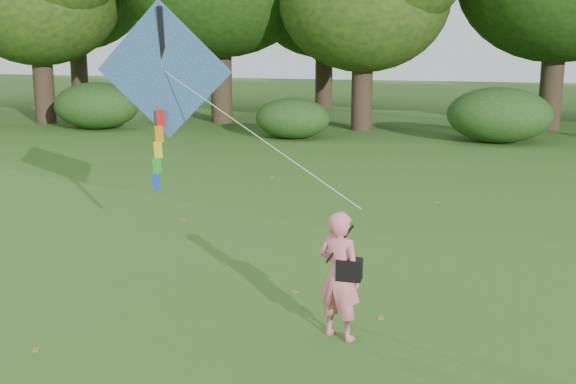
# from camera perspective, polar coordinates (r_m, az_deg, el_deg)

# --- Properties ---
(ground) EXTENTS (100.00, 100.00, 0.00)m
(ground) POSITION_cam_1_polar(r_m,az_deg,el_deg) (8.55, -1.07, -12.85)
(ground) COLOR #265114
(ground) RESTS_ON ground
(man_kite_flyer) EXTENTS (0.69, 0.58, 1.60)m
(man_kite_flyer) POSITION_cam_1_polar(r_m,az_deg,el_deg) (8.77, 4.11, -6.59)
(man_kite_flyer) COLOR #E66C7C
(man_kite_flyer) RESTS_ON ground
(crossbody_bag) EXTENTS (0.43, 0.20, 0.67)m
(crossbody_bag) POSITION_cam_1_polar(r_m,az_deg,el_deg) (8.69, 4.84, -6.05)
(crossbody_bag) COLOR black
(crossbody_bag) RESTS_ON ground
(flying_kite) EXTENTS (4.61, 2.80, 3.00)m
(flying_kite) POSITION_cam_1_polar(r_m,az_deg,el_deg) (11.59, -9.75, 9.16)
(flying_kite) COLOR #254BA3
(flying_kite) RESTS_ON ground
(shrub_band) EXTENTS (39.15, 3.22, 1.88)m
(shrub_band) POSITION_cam_1_polar(r_m,az_deg,el_deg) (25.37, 7.90, 6.02)
(shrub_band) COLOR #264919
(shrub_band) RESTS_ON ground
(fallen_leaves) EXTENTS (10.51, 13.63, 0.01)m
(fallen_leaves) POSITION_cam_1_polar(r_m,az_deg,el_deg) (11.01, -7.14, -7.01)
(fallen_leaves) COLOR olive
(fallen_leaves) RESTS_ON ground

